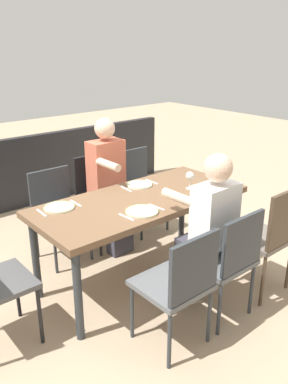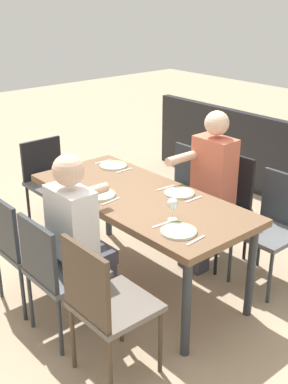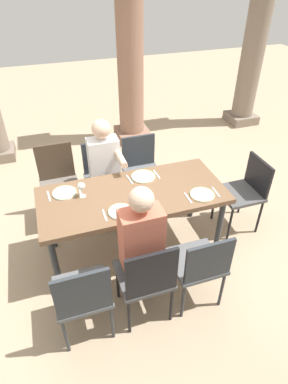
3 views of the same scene
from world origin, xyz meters
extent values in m
plane|color=tan|center=(0.00, 0.00, 0.00)|extent=(16.00, 16.00, 0.00)
cube|color=brown|center=(0.00, 0.00, 0.74)|extent=(1.83, 0.81, 0.05)
cylinder|color=#2D3338|center=(-0.84, 0.32, 0.36)|extent=(0.06, 0.06, 0.72)
cylinder|color=#2D3338|center=(0.84, 0.32, 0.36)|extent=(0.06, 0.06, 0.72)
cylinder|color=#2D3338|center=(-0.84, -0.32, 0.36)|extent=(0.06, 0.06, 0.72)
cylinder|color=#2D3338|center=(0.84, -0.32, 0.36)|extent=(0.06, 0.06, 0.72)
cube|color=#6A6158|center=(-0.66, 0.74, 0.48)|extent=(0.44, 0.44, 0.04)
cube|color=#473828|center=(-0.66, 0.94, 0.71)|extent=(0.42, 0.03, 0.46)
cylinder|color=#473828|center=(-0.85, 0.55, 0.23)|extent=(0.03, 0.03, 0.46)
cylinder|color=#473828|center=(-0.47, 0.55, 0.23)|extent=(0.03, 0.03, 0.46)
cylinder|color=#473828|center=(-0.85, 0.93, 0.23)|extent=(0.03, 0.03, 0.46)
cylinder|color=#473828|center=(-0.47, 0.93, 0.23)|extent=(0.03, 0.03, 0.46)
cube|color=#5B5E61|center=(-0.66, -0.74, 0.45)|extent=(0.44, 0.44, 0.04)
cube|color=#2D3338|center=(-0.66, -0.94, 0.67)|extent=(0.42, 0.03, 0.44)
cylinder|color=#2D3338|center=(-0.47, -0.55, 0.22)|extent=(0.03, 0.03, 0.43)
cylinder|color=#2D3338|center=(-0.85, -0.55, 0.22)|extent=(0.03, 0.03, 0.43)
cylinder|color=#2D3338|center=(-0.47, -0.93, 0.22)|extent=(0.03, 0.03, 0.43)
cylinder|color=#2D3338|center=(-0.85, -0.93, 0.22)|extent=(0.03, 0.03, 0.43)
cube|color=#5B5E61|center=(-0.13, 0.74, 0.46)|extent=(0.44, 0.44, 0.04)
cube|color=#2D3338|center=(-0.13, 0.94, 0.67)|extent=(0.42, 0.03, 0.43)
cylinder|color=#2D3338|center=(-0.32, 0.55, 0.22)|extent=(0.03, 0.03, 0.44)
cylinder|color=#2D3338|center=(0.06, 0.55, 0.22)|extent=(0.03, 0.03, 0.44)
cylinder|color=#2D3338|center=(-0.32, 0.93, 0.22)|extent=(0.03, 0.03, 0.44)
cylinder|color=#2D3338|center=(0.06, 0.93, 0.22)|extent=(0.03, 0.03, 0.44)
cube|color=#4F4F50|center=(-0.13, -0.74, 0.46)|extent=(0.44, 0.44, 0.04)
cube|color=black|center=(-0.13, -0.94, 0.69)|extent=(0.42, 0.03, 0.46)
cylinder|color=black|center=(0.06, -0.55, 0.22)|extent=(0.03, 0.03, 0.44)
cylinder|color=black|center=(-0.32, -0.55, 0.22)|extent=(0.03, 0.03, 0.44)
cylinder|color=black|center=(0.06, -0.93, 0.22)|extent=(0.03, 0.03, 0.44)
cylinder|color=black|center=(-0.32, -0.93, 0.22)|extent=(0.03, 0.03, 0.44)
cube|color=#5B5E61|center=(0.36, 0.74, 0.46)|extent=(0.44, 0.44, 0.04)
cube|color=#2D3338|center=(0.36, 0.94, 0.67)|extent=(0.42, 0.03, 0.43)
cylinder|color=#2D3338|center=(0.17, 0.55, 0.22)|extent=(0.03, 0.03, 0.44)
cylinder|color=#2D3338|center=(0.55, 0.55, 0.22)|extent=(0.03, 0.03, 0.44)
cylinder|color=#2D3338|center=(0.17, 0.93, 0.22)|extent=(0.03, 0.03, 0.44)
cylinder|color=#2D3338|center=(0.55, 0.93, 0.22)|extent=(0.03, 0.03, 0.44)
cube|color=#5B5E61|center=(0.36, -0.74, 0.46)|extent=(0.44, 0.44, 0.04)
cube|color=#2D3338|center=(0.36, -0.94, 0.66)|extent=(0.42, 0.03, 0.41)
cylinder|color=#2D3338|center=(0.55, -0.55, 0.22)|extent=(0.03, 0.03, 0.44)
cylinder|color=#2D3338|center=(0.17, -0.55, 0.22)|extent=(0.03, 0.03, 0.44)
cylinder|color=#2D3338|center=(0.55, -0.93, 0.22)|extent=(0.03, 0.03, 0.44)
cylinder|color=#2D3338|center=(0.17, -0.93, 0.22)|extent=(0.03, 0.03, 0.44)
cube|color=#4F4F50|center=(1.26, 0.00, 0.47)|extent=(0.44, 0.44, 0.04)
cube|color=black|center=(1.46, 0.00, 0.67)|extent=(0.03, 0.42, 0.40)
cylinder|color=black|center=(1.07, 0.19, 0.23)|extent=(0.03, 0.03, 0.45)
cylinder|color=black|center=(1.07, -0.19, 0.23)|extent=(0.03, 0.03, 0.45)
cylinder|color=black|center=(1.45, 0.19, 0.23)|extent=(0.03, 0.03, 0.45)
cylinder|color=black|center=(1.45, -0.19, 0.23)|extent=(0.03, 0.03, 0.45)
cube|color=#3F3F4C|center=(-0.13, -0.49, 0.23)|extent=(0.24, 0.14, 0.46)
cube|color=#3F3F4C|center=(-0.13, -0.58, 0.51)|extent=(0.28, 0.32, 0.10)
cube|color=#CC664C|center=(-0.13, -0.69, 0.84)|extent=(0.34, 0.20, 0.55)
sphere|color=beige|center=(-0.13, -0.69, 1.23)|extent=(0.20, 0.20, 0.20)
cylinder|color=beige|center=(0.01, -0.45, 0.96)|extent=(0.07, 0.30, 0.07)
cube|color=#3F3F4C|center=(-0.13, 0.48, 0.23)|extent=(0.24, 0.14, 0.46)
cube|color=#3F3F4C|center=(-0.13, 0.57, 0.51)|extent=(0.28, 0.32, 0.10)
cube|color=white|center=(-0.13, 0.68, 0.80)|extent=(0.34, 0.20, 0.48)
sphere|color=beige|center=(-0.13, 0.68, 1.17)|extent=(0.21, 0.21, 0.21)
cylinder|color=beige|center=(0.01, 0.44, 0.91)|extent=(0.07, 0.30, 0.07)
cube|color=gray|center=(-1.45, 2.60, 0.08)|extent=(0.46, 0.46, 0.16)
cube|color=#936B56|center=(0.75, 2.60, 0.08)|extent=(0.54, 0.54, 0.16)
cylinder|color=#936B56|center=(0.75, 2.60, 1.58)|extent=(0.41, 0.41, 2.84)
cube|color=gray|center=(2.96, 2.60, 0.08)|extent=(0.51, 0.51, 0.16)
cylinder|color=gray|center=(2.96, 2.60, 1.47)|extent=(0.39, 0.39, 2.62)
cylinder|color=white|center=(-0.63, 0.21, 0.78)|extent=(0.23, 0.23, 0.01)
torus|color=#A9CD91|center=(-0.63, 0.21, 0.78)|extent=(0.24, 0.24, 0.01)
cylinder|color=white|center=(-0.47, 0.11, 0.77)|extent=(0.06, 0.06, 0.00)
cylinder|color=white|center=(-0.47, 0.11, 0.81)|extent=(0.01, 0.01, 0.08)
sphere|color=white|center=(-0.47, 0.11, 0.89)|extent=(0.07, 0.07, 0.07)
cube|color=silver|center=(-0.78, 0.21, 0.77)|extent=(0.03, 0.17, 0.01)
cube|color=silver|center=(-0.48, 0.21, 0.77)|extent=(0.02, 0.17, 0.01)
cylinder|color=white|center=(-0.18, -0.24, 0.78)|extent=(0.23, 0.23, 0.01)
torus|color=#A4C786|center=(-0.18, -0.24, 0.78)|extent=(0.23, 0.23, 0.01)
cube|color=silver|center=(-0.33, -0.24, 0.77)|extent=(0.02, 0.17, 0.01)
cube|color=silver|center=(-0.03, -0.24, 0.77)|extent=(0.03, 0.17, 0.01)
cylinder|color=silver|center=(0.19, 0.24, 0.78)|extent=(0.25, 0.25, 0.01)
torus|color=#A0BE77|center=(0.19, 0.24, 0.78)|extent=(0.25, 0.25, 0.01)
cube|color=silver|center=(0.04, 0.24, 0.77)|extent=(0.03, 0.17, 0.01)
cube|color=silver|center=(0.34, 0.24, 0.77)|extent=(0.03, 0.17, 0.01)
cylinder|color=silver|center=(0.63, -0.24, 0.78)|extent=(0.24, 0.24, 0.01)
torus|color=#A0BE77|center=(0.63, -0.24, 0.78)|extent=(0.24, 0.24, 0.01)
cube|color=silver|center=(0.48, -0.24, 0.77)|extent=(0.02, 0.17, 0.01)
cube|color=silver|center=(0.78, -0.24, 0.77)|extent=(0.02, 0.17, 0.01)
camera|label=1|loc=(1.97, 2.36, 1.98)|focal=37.05mm
camera|label=2|loc=(-2.60, 2.20, 2.21)|focal=46.03mm
camera|label=3|loc=(-0.70, -2.46, 2.67)|focal=30.46mm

